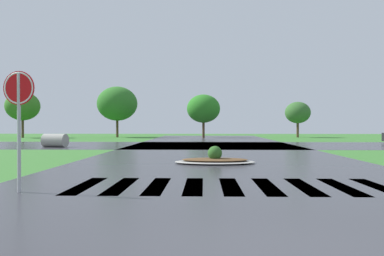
% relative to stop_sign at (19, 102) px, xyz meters
% --- Properties ---
extents(asphalt_roadway, '(11.87, 80.00, 0.01)m').
position_rel_stop_sign_xyz_m(asphalt_roadway, '(4.79, 5.23, -2.02)').
color(asphalt_roadway, '#35353A').
rests_on(asphalt_roadway, ground).
extents(asphalt_cross_road, '(90.00, 10.69, 0.01)m').
position_rel_stop_sign_xyz_m(asphalt_cross_road, '(4.79, 20.37, -2.02)').
color(asphalt_cross_road, '#35353A').
rests_on(asphalt_cross_road, ground).
extents(crosswalk_stripes, '(7.65, 2.89, 0.01)m').
position_rel_stop_sign_xyz_m(crosswalk_stripes, '(4.79, 1.01, -2.02)').
color(crosswalk_stripes, white).
rests_on(crosswalk_stripes, ground).
extents(stop_sign, '(0.76, 0.15, 2.72)m').
position_rel_stop_sign_xyz_m(stop_sign, '(0.00, 0.00, 0.00)').
color(stop_sign, '#B2B5BA').
rests_on(stop_sign, ground).
extents(median_island, '(3.14, 1.81, 0.68)m').
position_rel_stop_sign_xyz_m(median_island, '(4.57, 6.81, -1.89)').
color(median_island, '#9E9B93').
rests_on(median_island, ground).
extents(drainage_pipe_stack, '(1.74, 1.21, 0.89)m').
position_rel_stop_sign_xyz_m(drainage_pipe_stack, '(-5.79, 17.68, -1.58)').
color(drainage_pipe_stack, '#9E9B93').
rests_on(drainage_pipe_stack, ground).
extents(background_treeline, '(34.72, 6.12, 5.93)m').
position_rel_stop_sign_xyz_m(background_treeline, '(-3.90, 37.33, 1.57)').
color(background_treeline, '#4C3823').
rests_on(background_treeline, ground).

